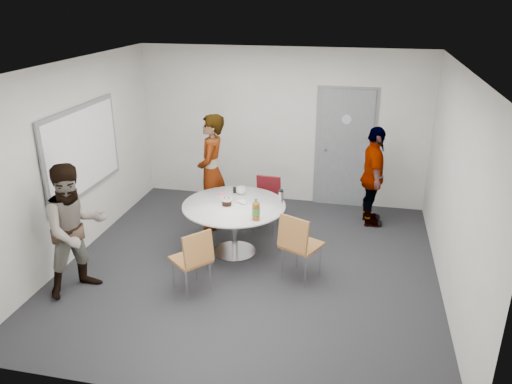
% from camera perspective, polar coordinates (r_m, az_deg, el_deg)
% --- Properties ---
extents(floor, '(5.00, 5.00, 0.00)m').
position_cam_1_polar(floor, '(6.97, -0.65, -8.45)').
color(floor, '#242428').
rests_on(floor, ground).
extents(ceiling, '(5.00, 5.00, 0.00)m').
position_cam_1_polar(ceiling, '(6.07, -0.76, 14.13)').
color(ceiling, silver).
rests_on(ceiling, wall_back).
extents(wall_back, '(5.00, 0.00, 5.00)m').
position_cam_1_polar(wall_back, '(8.74, 2.98, 7.47)').
color(wall_back, beige).
rests_on(wall_back, floor).
extents(wall_left, '(0.00, 5.00, 5.00)m').
position_cam_1_polar(wall_left, '(7.34, -20.12, 3.32)').
color(wall_left, beige).
rests_on(wall_left, floor).
extents(wall_right, '(0.00, 5.00, 5.00)m').
position_cam_1_polar(wall_right, '(6.36, 21.85, 0.29)').
color(wall_right, beige).
rests_on(wall_right, floor).
extents(wall_front, '(5.00, 0.00, 5.00)m').
position_cam_1_polar(wall_front, '(4.22, -8.37, -9.26)').
color(wall_front, beige).
rests_on(wall_front, floor).
extents(door, '(1.02, 0.17, 2.12)m').
position_cam_1_polar(door, '(8.71, 10.09, 4.90)').
color(door, slate).
rests_on(door, wall_back).
extents(whiteboard, '(0.04, 1.90, 1.25)m').
position_cam_1_polar(whiteboard, '(7.45, -19.18, 4.52)').
color(whiteboard, slate).
rests_on(whiteboard, wall_left).
extents(table, '(1.45, 1.45, 1.06)m').
position_cam_1_polar(table, '(7.02, -2.37, -2.25)').
color(table, white).
rests_on(table, floor).
extents(chair_near_left, '(0.61, 0.60, 0.87)m').
position_cam_1_polar(chair_near_left, '(6.17, -7.10, -7.26)').
color(chair_near_left, '#915C2C').
rests_on(chair_near_left, floor).
extents(chair_near_right, '(0.60, 0.62, 0.94)m').
position_cam_1_polar(chair_near_right, '(6.40, 4.82, -5.62)').
color(chair_near_right, '#915C2C').
rests_on(chair_near_right, floor).
extents(chair_far, '(0.43, 0.46, 0.85)m').
position_cam_1_polar(chair_far, '(7.85, 1.25, -0.65)').
color(chair_far, maroon).
rests_on(chair_far, floor).
extents(person_main, '(0.52, 0.72, 1.83)m').
position_cam_1_polar(person_main, '(7.79, -5.09, 2.26)').
color(person_main, '#A5C6EA').
rests_on(person_main, floor).
extents(person_left, '(0.99, 1.03, 1.68)m').
position_cam_1_polar(person_left, '(6.46, -19.93, -4.05)').
color(person_left, white).
rests_on(person_left, floor).
extents(person_right, '(0.52, 1.00, 1.62)m').
position_cam_1_polar(person_right, '(8.09, 13.24, 1.70)').
color(person_right, black).
rests_on(person_right, floor).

